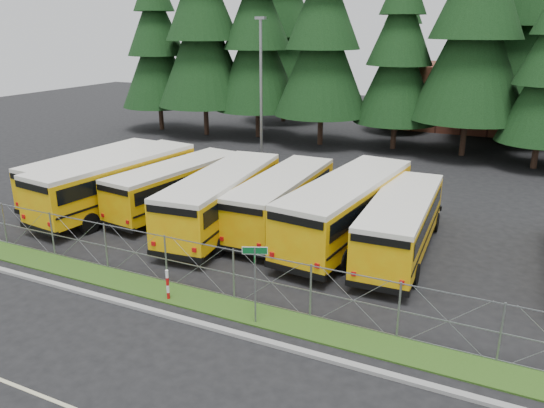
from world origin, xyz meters
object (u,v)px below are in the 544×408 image
Objects in this scene: bus_4 at (285,201)px; bus_6 at (402,224)px; bus_5 at (351,209)px; striped_bollard at (168,285)px; bus_0 at (101,176)px; bus_1 at (123,184)px; bus_2 at (181,187)px; bus_3 at (226,200)px; light_standard at (261,89)px; street_sign at (255,269)px.

bus_4 is 6.06m from bus_6.
striped_bollard is at bearing -110.67° from bus_5.
bus_0 is 0.92× the size of bus_1.
bus_6 is (12.06, -0.67, 0.03)m from bus_2.
bus_1 reaches higher than bus_3.
bus_3 reaches higher than bus_6.
bus_0 is at bearing 176.71° from bus_6.
bus_0 reaches higher than striped_bollard.
bus_3 is 0.96× the size of bus_5.
light_standard is at bearing 84.53° from bus_1.
bus_1 reaches higher than bus_0.
bus_1 reaches higher than bus_6.
bus_0 reaches higher than bus_2.
bus_4 is at bearing 169.95° from bus_6.
bus_1 reaches higher than striped_bollard.
bus_1 is 12.49m from light_standard.
bus_3 is at bearing 126.33° from street_sign.
bus_0 is 2.65m from bus_1.
bus_0 is at bearing -178.53° from bus_4.
light_standard is at bearing 98.90° from bus_2.
bus_1 is 10.95m from striped_bollard.
striped_bollard is 0.12× the size of light_standard.
bus_0 is 1.03× the size of bus_6.
street_sign is at bearing -59.15° from bus_3.
street_sign reaches higher than striped_bollard.
bus_6 is 1.01× the size of light_standard.
bus_2 is 8.35× the size of striped_bollard.
bus_2 is (2.82, 1.37, -0.18)m from bus_1.
bus_4 is 3.66× the size of street_sign.
bus_5 is at bearing 86.01° from street_sign.
bus_1 is 9.02m from bus_4.
bus_6 is (6.00, -0.82, -0.00)m from bus_4.
bus_4 is 8.82m from striped_bollard.
bus_1 is at bearing -171.33° from bus_4.
bus_1 is 14.90m from bus_6.
street_sign is 3.91m from striped_bollard.
bus_6 is at bearing -1.46° from bus_3.
bus_5 is (3.51, -0.35, 0.17)m from bus_4.
light_standard reaches higher than bus_1.
striped_bollard is at bearing 178.95° from street_sign.
bus_5 reaches higher than bus_2.
striped_bollard is at bearing -132.48° from bus_6.
bus_6 is (14.89, 0.70, -0.15)m from bus_1.
bus_2 is 0.99× the size of light_standard.
bus_3 is 1.08× the size of bus_6.
bus_5 is 9.45m from striped_bollard.
bus_3 is at bearing -178.21° from bus_6.
bus_3 reaches higher than bus_4.
bus_0 is 5.28m from bus_2.
bus_3 is 9.20m from street_sign.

